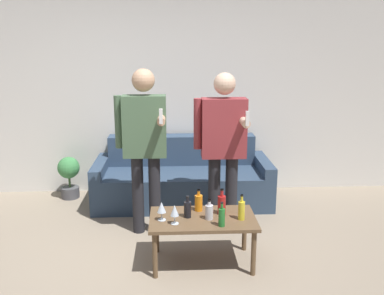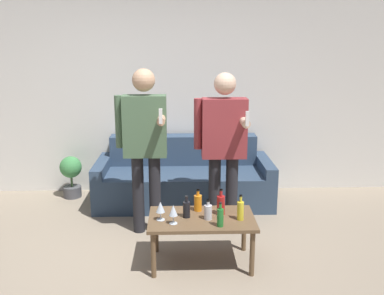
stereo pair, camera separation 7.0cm
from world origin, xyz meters
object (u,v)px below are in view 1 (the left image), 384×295
object	(u,v)px
person_standing_left	(144,139)
bottle_orange	(209,211)
couch	(182,179)
person_standing_right	(223,141)
coffee_table	(203,223)

from	to	relation	value
person_standing_left	bottle_orange	bearing A→B (deg)	-50.60
couch	person_standing_right	size ratio (longest dim) A/B	1.29
person_standing_left	person_standing_right	xyz separation A→B (m)	(0.80, 0.01, -0.03)
couch	coffee_table	xyz separation A→B (m)	(0.14, -1.57, 0.11)
bottle_orange	person_standing_left	size ratio (longest dim) A/B	0.10
coffee_table	person_standing_left	distance (m)	1.07
bottle_orange	person_standing_right	bearing A→B (deg)	74.64
couch	bottle_orange	bearing A→B (deg)	-83.22
bottle_orange	person_standing_right	world-z (taller)	person_standing_right
coffee_table	person_standing_right	distance (m)	0.95
bottle_orange	person_standing_left	distance (m)	1.06
couch	person_standing_left	bearing A→B (deg)	-114.62
person_standing_right	couch	bearing A→B (deg)	114.29
person_standing_right	person_standing_left	bearing A→B (deg)	-179.21
bottle_orange	person_standing_left	xyz separation A→B (m)	(-0.60, 0.73, 0.49)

